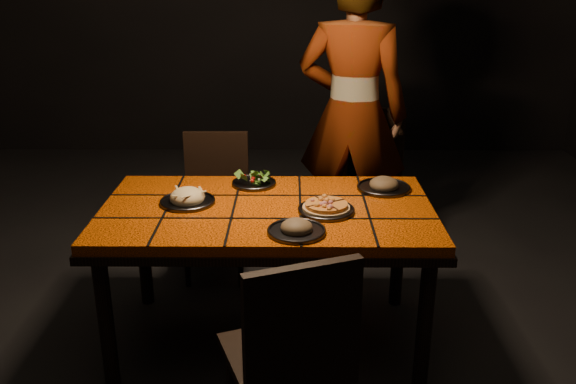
{
  "coord_description": "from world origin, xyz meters",
  "views": [
    {
      "loc": [
        0.12,
        -2.74,
        1.85
      ],
      "look_at": [
        0.1,
        0.01,
        0.82
      ],
      "focal_mm": 38.0,
      "sensor_mm": 36.0,
      "label": 1
    }
  ],
  "objects_px": {
    "chair_far_right": "(370,173)",
    "plate_pizza": "(326,208)",
    "chair_far_left": "(216,195)",
    "plate_pasta": "(187,199)",
    "diner": "(352,115)",
    "dining_table": "(267,221)",
    "chair_near": "(292,351)"
  },
  "relations": [
    {
      "from": "chair_far_right",
      "to": "diner",
      "type": "relative_size",
      "value": 0.51
    },
    {
      "from": "chair_near",
      "to": "plate_pizza",
      "type": "height_order",
      "value": "chair_near"
    },
    {
      "from": "dining_table",
      "to": "chair_far_right",
      "type": "distance_m",
      "value": 1.26
    },
    {
      "from": "chair_far_right",
      "to": "plate_pizza",
      "type": "xyz_separation_m",
      "value": [
        -0.35,
        -1.14,
        0.21
      ]
    },
    {
      "from": "plate_pizza",
      "to": "chair_far_right",
      "type": "bearing_deg",
      "value": 72.86
    },
    {
      "from": "chair_far_left",
      "to": "diner",
      "type": "relative_size",
      "value": 0.46
    },
    {
      "from": "dining_table",
      "to": "plate_pizza",
      "type": "bearing_deg",
      "value": -12.99
    },
    {
      "from": "dining_table",
      "to": "plate_pizza",
      "type": "relative_size",
      "value": 5.29
    },
    {
      "from": "plate_pasta",
      "to": "chair_far_right",
      "type": "bearing_deg",
      "value": 45.29
    },
    {
      "from": "chair_far_left",
      "to": "chair_far_right",
      "type": "xyz_separation_m",
      "value": [
        0.99,
        0.27,
        0.05
      ]
    },
    {
      "from": "diner",
      "to": "plate_pasta",
      "type": "relative_size",
      "value": 7.08
    },
    {
      "from": "chair_near",
      "to": "diner",
      "type": "relative_size",
      "value": 0.48
    },
    {
      "from": "chair_far_left",
      "to": "diner",
      "type": "distance_m",
      "value": 1.0
    },
    {
      "from": "dining_table",
      "to": "plate_pasta",
      "type": "height_order",
      "value": "plate_pasta"
    },
    {
      "from": "chair_far_right",
      "to": "plate_pizza",
      "type": "height_order",
      "value": "chair_far_right"
    },
    {
      "from": "dining_table",
      "to": "chair_far_left",
      "type": "bearing_deg",
      "value": 113.79
    },
    {
      "from": "chair_near",
      "to": "plate_pasta",
      "type": "bearing_deg",
      "value": -81.13
    },
    {
      "from": "dining_table",
      "to": "plate_pasta",
      "type": "relative_size",
      "value": 5.98
    },
    {
      "from": "dining_table",
      "to": "diner",
      "type": "xyz_separation_m",
      "value": [
        0.5,
        1.04,
        0.29
      ]
    },
    {
      "from": "chair_far_right",
      "to": "diner",
      "type": "bearing_deg",
      "value": -161.1
    },
    {
      "from": "chair_near",
      "to": "diner",
      "type": "bearing_deg",
      "value": -121.81
    },
    {
      "from": "chair_far_left",
      "to": "diner",
      "type": "height_order",
      "value": "diner"
    },
    {
      "from": "dining_table",
      "to": "chair_near",
      "type": "xyz_separation_m",
      "value": [
        0.12,
        -0.87,
        -0.14
      ]
    },
    {
      "from": "chair_far_right",
      "to": "plate_pizza",
      "type": "relative_size",
      "value": 3.17
    },
    {
      "from": "chair_near",
      "to": "chair_far_right",
      "type": "bearing_deg",
      "value": -125.39
    },
    {
      "from": "chair_far_left",
      "to": "plate_pizza",
      "type": "height_order",
      "value": "chair_far_left"
    },
    {
      "from": "chair_far_left",
      "to": "chair_near",
      "type": "bearing_deg",
      "value": -74.49
    },
    {
      "from": "chair_far_right",
      "to": "plate_pasta",
      "type": "xyz_separation_m",
      "value": [
        -1.03,
        -1.04,
        0.22
      ]
    },
    {
      "from": "chair_near",
      "to": "plate_pasta",
      "type": "distance_m",
      "value": 1.07
    },
    {
      "from": "chair_far_right",
      "to": "plate_pasta",
      "type": "relative_size",
      "value": 3.59
    },
    {
      "from": "chair_far_left",
      "to": "plate_pasta",
      "type": "relative_size",
      "value": 3.26
    },
    {
      "from": "plate_pizza",
      "to": "plate_pasta",
      "type": "relative_size",
      "value": 1.13
    }
  ]
}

